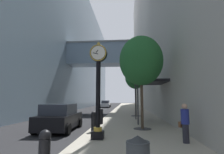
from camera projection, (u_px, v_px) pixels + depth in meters
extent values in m
plane|color=#262628|center=(113.00, 111.00, 27.90)|extent=(110.00, 110.00, 0.00)
cube|color=#ADA593|center=(129.00, 110.00, 30.64)|extent=(5.44, 80.00, 0.14)
cube|color=#849EB2|center=(56.00, 42.00, 33.43)|extent=(9.00, 80.00, 25.84)
cube|color=#758EA8|center=(108.00, 55.00, 27.02)|extent=(12.69, 3.20, 3.18)
cube|color=gray|center=(108.00, 44.00, 27.23)|extent=(12.69, 3.40, 0.24)
cube|color=#B7B2A8|center=(167.00, 6.00, 32.38)|extent=(9.00, 80.00, 38.35)
cube|color=black|center=(98.00, 135.00, 8.10)|extent=(0.55, 0.55, 0.35)
cylinder|color=gold|center=(98.00, 129.00, 8.13)|extent=(0.39, 0.38, 0.18)
cylinder|color=black|center=(98.00, 94.00, 8.34)|extent=(0.22, 0.22, 3.13)
cylinder|color=black|center=(99.00, 53.00, 8.58)|extent=(0.84, 0.28, 0.84)
torus|color=gold|center=(98.00, 53.00, 8.43)|extent=(0.82, 0.05, 0.82)
cylinder|color=white|center=(98.00, 53.00, 8.43)|extent=(0.69, 0.01, 0.69)
cylinder|color=white|center=(99.00, 54.00, 8.73)|extent=(0.69, 0.01, 0.69)
sphere|color=gold|center=(99.00, 44.00, 8.64)|extent=(0.16, 0.16, 0.16)
cube|color=black|center=(97.00, 51.00, 8.44)|extent=(0.12, 0.01, 0.15)
cube|color=black|center=(95.00, 53.00, 8.43)|extent=(0.26, 0.01, 0.10)
sphere|color=black|center=(45.00, 136.00, 4.11)|extent=(0.28, 0.28, 0.28)
cylinder|color=black|center=(93.00, 123.00, 9.97)|extent=(0.27, 0.27, 0.91)
sphere|color=black|center=(94.00, 114.00, 10.03)|extent=(0.28, 0.28, 0.28)
cylinder|color=black|center=(101.00, 118.00, 12.93)|extent=(0.27, 0.27, 0.91)
sphere|color=black|center=(101.00, 110.00, 13.00)|extent=(0.28, 0.28, 0.28)
cylinder|color=#333335|center=(142.00, 129.00, 10.71)|extent=(1.10, 1.10, 0.02)
cylinder|color=#4C3D2D|center=(142.00, 102.00, 10.91)|extent=(0.18, 0.18, 3.26)
ellipsoid|color=#23602D|center=(141.00, 61.00, 11.24)|extent=(2.79, 2.79, 3.21)
cylinder|color=#333335|center=(136.00, 116.00, 18.64)|extent=(1.10, 1.10, 0.02)
cylinder|color=#4C3D2D|center=(136.00, 100.00, 18.85)|extent=(0.18, 0.18, 3.37)
ellipsoid|color=#23602D|center=(135.00, 77.00, 19.16)|extent=(2.26, 2.26, 2.60)
cone|color=#272A2E|center=(138.00, 139.00, 3.84)|extent=(0.53, 0.53, 0.16)
cylinder|color=#23232D|center=(186.00, 134.00, 7.34)|extent=(0.37, 0.37, 0.78)
cylinder|color=navy|center=(185.00, 117.00, 7.43)|extent=(0.48, 0.48, 0.63)
sphere|color=tan|center=(184.00, 106.00, 7.49)|extent=(0.24, 0.24, 0.24)
cube|color=brown|center=(181.00, 124.00, 7.57)|extent=(0.23, 0.22, 0.24)
cube|color=black|center=(150.00, 82.00, 14.33)|extent=(2.40, 3.60, 0.20)
cylinder|color=#333338|center=(138.00, 102.00, 12.65)|extent=(0.10, 0.10, 3.20)
cylinder|color=#333338|center=(136.00, 101.00, 15.82)|extent=(0.10, 0.10, 3.20)
cube|color=black|center=(60.00, 120.00, 11.00)|extent=(2.03, 4.11, 0.81)
cube|color=#282D38|center=(59.00, 109.00, 10.89)|extent=(1.74, 2.32, 0.66)
cylinder|color=black|center=(54.00, 122.00, 12.38)|extent=(0.24, 0.65, 0.64)
cylinder|color=black|center=(80.00, 122.00, 12.28)|extent=(0.24, 0.65, 0.64)
cylinder|color=black|center=(34.00, 129.00, 9.65)|extent=(0.24, 0.65, 0.64)
cylinder|color=black|center=(68.00, 129.00, 9.55)|extent=(0.24, 0.65, 0.64)
cube|color=silver|center=(106.00, 105.00, 39.35)|extent=(1.99, 4.71, 0.75)
cube|color=#282D38|center=(106.00, 102.00, 39.20)|extent=(1.71, 2.66, 0.62)
cylinder|color=black|center=(102.00, 106.00, 40.94)|extent=(0.24, 0.65, 0.64)
cylinder|color=black|center=(110.00, 106.00, 40.83)|extent=(0.24, 0.65, 0.64)
cylinder|color=black|center=(101.00, 106.00, 37.80)|extent=(0.24, 0.65, 0.64)
cylinder|color=black|center=(109.00, 106.00, 37.70)|extent=(0.24, 0.65, 0.64)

